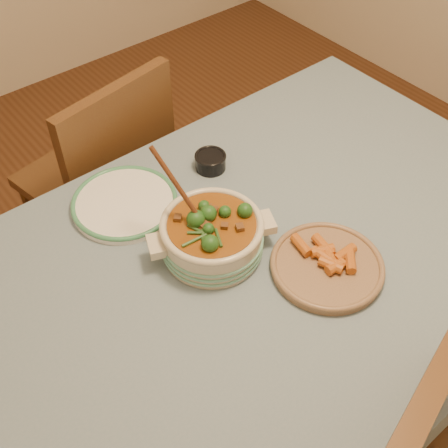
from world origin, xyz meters
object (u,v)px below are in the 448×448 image
Objects in this scene: white_plate at (125,203)px; fried_plate at (327,265)px; stew_casserole at (212,234)px; chair_far at (107,175)px; dining_table at (255,281)px; condiment_bowl at (210,161)px.

fried_plate is (0.26, -0.49, 0.01)m from white_plate.
stew_casserole is 0.35× the size of chair_far.
dining_table is 0.76m from chair_far.
dining_table is 0.19m from stew_casserole.
chair_far is at bearing 70.97° from white_plate.
stew_casserole is at bearing -72.49° from white_plate.
dining_table is 5.78× the size of white_plate.
condiment_bowl reaches higher than fried_plate.
chair_far reaches higher than fried_plate.
fried_plate reaches higher than dining_table.
dining_table is 5.27× the size of stew_casserole.
white_plate is (-0.16, 0.36, 0.10)m from dining_table.
chair_far is at bearing 85.81° from stew_casserole.
dining_table is at bearing -66.66° from white_plate.
stew_casserole is 1.05× the size of fried_plate.
stew_casserole is 0.31m from condiment_bowl.
chair_far is at bearing 98.39° from fried_plate.
dining_table is 5.55× the size of fried_plate.
condiment_bowl is (0.12, 0.34, 0.12)m from dining_table.
stew_casserole reaches higher than dining_table.
fried_plate is at bearing 88.13° from chair_far.
chair_far reaches higher than dining_table.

